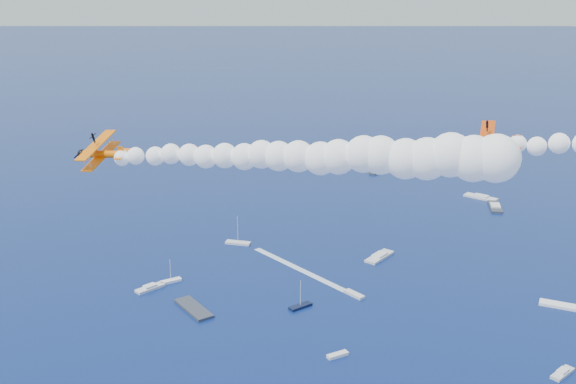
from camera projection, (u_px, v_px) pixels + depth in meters
The scene contains 5 objects.
biplane_lead at pixel (492, 144), 88.58m from camera, with size 7.47×8.37×5.04m, color #D83D04, non-canonical shape.
biplane_trail at pixel (102, 154), 97.17m from camera, with size 7.68×8.62×5.19m, color #FF6D05, non-canonical shape.
smoke_trail_trail at pixel (290, 156), 88.05m from camera, with size 52.26×22.07×9.84m, color white, non-canonical shape.
spectator_boats at pixel (525, 284), 185.48m from camera, with size 224.75×188.23×0.70m.
boat_wakes at pixel (504, 266), 197.58m from camera, with size 126.78×87.40×0.04m.
Camera 1 is at (57.21, -55.21, 80.83)m, focal length 43.47 mm.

